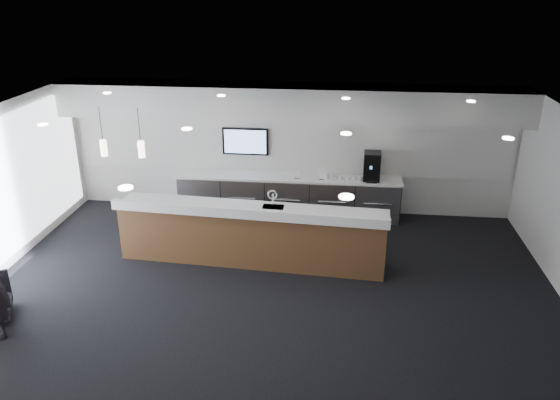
# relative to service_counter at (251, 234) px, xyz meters

# --- Properties ---
(ground) EXTENTS (10.00, 10.00, 0.00)m
(ground) POSITION_rel_service_counter_xyz_m (0.48, -1.36, -0.58)
(ground) COLOR black
(ground) RESTS_ON ground
(ceiling) EXTENTS (10.00, 8.00, 0.02)m
(ceiling) POSITION_rel_service_counter_xyz_m (0.48, -1.36, 2.42)
(ceiling) COLOR black
(ceiling) RESTS_ON back_wall
(back_wall) EXTENTS (10.00, 0.02, 3.00)m
(back_wall) POSITION_rel_service_counter_xyz_m (0.48, 2.64, 0.92)
(back_wall) COLOR silver
(back_wall) RESTS_ON ground
(soffit_bulkhead) EXTENTS (10.00, 0.90, 0.70)m
(soffit_bulkhead) POSITION_rel_service_counter_xyz_m (0.48, 2.19, 2.07)
(soffit_bulkhead) COLOR silver
(soffit_bulkhead) RESTS_ON back_wall
(alcove_panel) EXTENTS (9.80, 0.06, 1.40)m
(alcove_panel) POSITION_rel_service_counter_xyz_m (0.48, 2.61, 1.02)
(alcove_panel) COLOR silver
(alcove_panel) RESTS_ON back_wall
(back_credenza) EXTENTS (5.06, 0.66, 0.95)m
(back_credenza) POSITION_rel_service_counter_xyz_m (0.48, 2.28, -0.10)
(back_credenza) COLOR #9EA0A7
(back_credenza) RESTS_ON ground
(wall_tv) EXTENTS (1.05, 0.08, 0.62)m
(wall_tv) POSITION_rel_service_counter_xyz_m (-0.52, 2.54, 1.07)
(wall_tv) COLOR black
(wall_tv) RESTS_ON back_wall
(pendant_left) EXTENTS (0.12, 0.12, 0.30)m
(pendant_left) POSITION_rel_service_counter_xyz_m (-1.92, -0.56, 1.67)
(pendant_left) COLOR #FFE8C6
(pendant_left) RESTS_ON ceiling
(pendant_right) EXTENTS (0.12, 0.12, 0.30)m
(pendant_right) POSITION_rel_service_counter_xyz_m (-2.62, -0.56, 1.67)
(pendant_right) COLOR #FFE8C6
(pendant_right) RESTS_ON ceiling
(ceiling_can_lights) EXTENTS (7.00, 5.00, 0.02)m
(ceiling_can_lights) POSITION_rel_service_counter_xyz_m (0.48, -1.36, 2.39)
(ceiling_can_lights) COLOR white
(ceiling_can_lights) RESTS_ON ceiling
(service_counter) EXTENTS (5.16, 1.19, 1.49)m
(service_counter) POSITION_rel_service_counter_xyz_m (0.00, 0.00, 0.00)
(service_counter) COLOR brown
(service_counter) RESTS_ON ground
(coffee_machine) EXTENTS (0.37, 0.49, 0.63)m
(coffee_machine) POSITION_rel_service_counter_xyz_m (2.32, 2.26, 0.69)
(coffee_machine) COLOR black
(coffee_machine) RESTS_ON back_credenza
(info_sign_left) EXTENTS (0.14, 0.04, 0.20)m
(info_sign_left) POSITION_rel_service_counter_xyz_m (0.70, 2.16, 0.47)
(info_sign_left) COLOR white
(info_sign_left) RESTS_ON back_credenza
(info_sign_right) EXTENTS (0.18, 0.08, 0.25)m
(info_sign_right) POSITION_rel_service_counter_xyz_m (1.27, 2.14, 0.50)
(info_sign_right) COLOR white
(info_sign_right) RESTS_ON back_credenza
(cup_0) EXTENTS (0.10, 0.10, 0.09)m
(cup_0) POSITION_rel_service_counter_xyz_m (2.22, 2.18, 0.42)
(cup_0) COLOR white
(cup_0) RESTS_ON back_credenza
(cup_1) EXTENTS (0.14, 0.14, 0.09)m
(cup_1) POSITION_rel_service_counter_xyz_m (2.08, 2.18, 0.42)
(cup_1) COLOR white
(cup_1) RESTS_ON back_credenza
(cup_2) EXTENTS (0.12, 0.12, 0.09)m
(cup_2) POSITION_rel_service_counter_xyz_m (1.94, 2.18, 0.42)
(cup_2) COLOR white
(cup_2) RESTS_ON back_credenza
(cup_3) EXTENTS (0.13, 0.13, 0.09)m
(cup_3) POSITION_rel_service_counter_xyz_m (1.80, 2.18, 0.42)
(cup_3) COLOR white
(cup_3) RESTS_ON back_credenza
(cup_4) EXTENTS (0.13, 0.13, 0.09)m
(cup_4) POSITION_rel_service_counter_xyz_m (1.66, 2.18, 0.42)
(cup_4) COLOR white
(cup_4) RESTS_ON back_credenza
(cup_5) EXTENTS (0.11, 0.11, 0.09)m
(cup_5) POSITION_rel_service_counter_xyz_m (1.52, 2.18, 0.42)
(cup_5) COLOR white
(cup_5) RESTS_ON back_credenza
(cup_6) EXTENTS (0.14, 0.14, 0.09)m
(cup_6) POSITION_rel_service_counter_xyz_m (1.38, 2.18, 0.42)
(cup_6) COLOR white
(cup_6) RESTS_ON back_credenza
(cup_7) EXTENTS (0.11, 0.11, 0.09)m
(cup_7) POSITION_rel_service_counter_xyz_m (1.24, 2.18, 0.42)
(cup_7) COLOR white
(cup_7) RESTS_ON back_credenza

